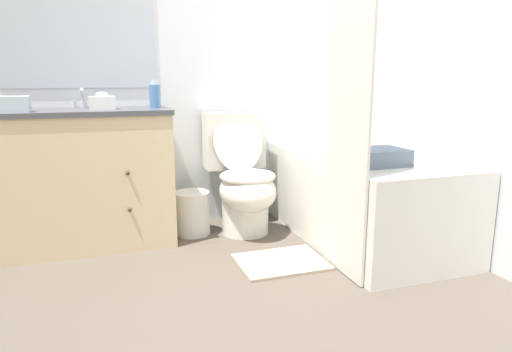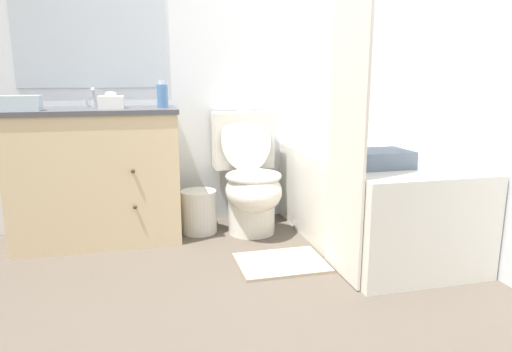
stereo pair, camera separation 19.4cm
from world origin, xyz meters
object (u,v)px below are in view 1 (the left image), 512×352
object	(u,v)px
bath_towel_folded	(376,157)
bath_mat	(281,262)
wastebasket	(192,213)
tissue_box	(102,102)
hand_towel_folded	(9,104)
vanity_cabinet	(88,177)
soap_dispenser	(155,95)
sink_faucet	(83,102)
bathtub	(362,196)
toilet	(243,179)

from	to	relation	value
bath_towel_folded	bath_mat	size ratio (longest dim) A/B	0.64
wastebasket	tissue_box	bearing A→B (deg)	-179.62
bath_mat	bath_towel_folded	bearing A→B (deg)	-12.27
hand_towel_folded	vanity_cabinet	bearing A→B (deg)	21.03
soap_dispenser	tissue_box	bearing A→B (deg)	-179.44
sink_faucet	bath_mat	world-z (taller)	sink_faucet
sink_faucet	bathtub	world-z (taller)	sink_faucet
toilet	soap_dispenser	bearing A→B (deg)	175.77
tissue_box	bath_mat	xyz separation A→B (m)	(0.90, -0.66, -0.88)
wastebasket	tissue_box	size ratio (longest dim) A/B	1.94
toilet	wastebasket	distance (m)	0.41
tissue_box	soap_dispenser	world-z (taller)	soap_dispenser
bathtub	sink_faucet	bearing A→B (deg)	159.17
tissue_box	bath_mat	distance (m)	1.42
wastebasket	bath_towel_folded	distance (m)	1.27
toilet	tissue_box	size ratio (longest dim) A/B	5.48
vanity_cabinet	bathtub	size ratio (longest dim) A/B	0.71
sink_faucet	bath_towel_folded	distance (m)	1.84
bathtub	tissue_box	world-z (taller)	tissue_box
vanity_cabinet	hand_towel_folded	size ratio (longest dim) A/B	5.03
sink_faucet	bath_mat	bearing A→B (deg)	-40.48
vanity_cabinet	tissue_box	size ratio (longest dim) A/B	6.79
vanity_cabinet	wastebasket	distance (m)	0.70
bathtub	toilet	bearing A→B (deg)	150.13
sink_faucet	hand_towel_folded	world-z (taller)	sink_faucet
toilet	bath_towel_folded	bearing A→B (deg)	-53.37
sink_faucet	wastebasket	world-z (taller)	sink_faucet
soap_dispenser	bath_mat	world-z (taller)	soap_dispenser
wastebasket	hand_towel_folded	size ratio (longest dim) A/B	1.43
sink_faucet	soap_dispenser	bearing A→B (deg)	-25.12
sink_faucet	bath_towel_folded	size ratio (longest dim) A/B	0.45
sink_faucet	tissue_box	xyz separation A→B (m)	(0.11, -0.20, 0.01)
vanity_cabinet	soap_dispenser	xyz separation A→B (m)	(0.43, -0.03, 0.49)
bath_mat	wastebasket	bearing A→B (deg)	119.61
bathtub	bath_towel_folded	bearing A→B (deg)	-111.70
toilet	bath_mat	world-z (taller)	toilet
bath_towel_folded	hand_towel_folded	bearing A→B (deg)	160.74
vanity_cabinet	soap_dispenser	bearing A→B (deg)	-3.58
vanity_cabinet	sink_faucet	world-z (taller)	sink_faucet
hand_towel_folded	sink_faucet	bearing A→B (deg)	40.56
soap_dispenser	wastebasket	bearing A→B (deg)	0.12
wastebasket	bath_mat	size ratio (longest dim) A/B	0.59
vanity_cabinet	toilet	size ratio (longest dim) A/B	1.24
sink_faucet	toilet	bearing A→B (deg)	-13.79
bathtub	soap_dispenser	xyz separation A→B (m)	(-1.24, 0.43, 0.64)
bath_towel_folded	bath_mat	distance (m)	0.80
toilet	bath_mat	distance (m)	0.72
vanity_cabinet	bath_mat	world-z (taller)	vanity_cabinet
wastebasket	bath_mat	xyz separation A→B (m)	(0.38, -0.67, -0.14)
bathtub	wastebasket	distance (m)	1.13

